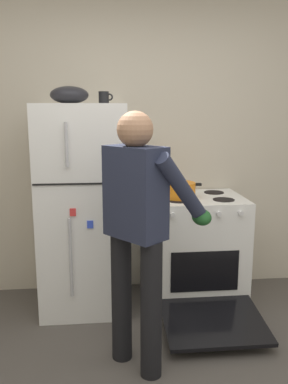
{
  "coord_description": "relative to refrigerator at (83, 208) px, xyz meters",
  "views": [
    {
      "loc": [
        -0.25,
        -1.62,
        1.6
      ],
      "look_at": [
        0.05,
        1.32,
        1.0
      ],
      "focal_mm": 37.82,
      "sensor_mm": 36.0,
      "label": 1
    }
  ],
  "objects": [
    {
      "name": "stove_range",
      "position": [
        0.93,
        -0.02,
        -0.38
      ],
      "size": [
        0.76,
        1.21,
        0.91
      ],
      "color": "white",
      "rests_on": "ground"
    },
    {
      "name": "red_pot",
      "position": [
        0.77,
        -0.05,
        0.15
      ],
      "size": [
        0.36,
        0.26,
        0.12
      ],
      "color": "orange",
      "rests_on": "stove_range"
    },
    {
      "name": "coffee_mug",
      "position": [
        0.18,
        0.05,
        0.87
      ],
      "size": [
        0.11,
        0.08,
        0.1
      ],
      "color": "black",
      "rests_on": "refrigerator"
    },
    {
      "name": "kitchen_wall_back",
      "position": [
        0.42,
        0.38,
        0.53
      ],
      "size": [
        6.0,
        0.1,
        2.7
      ],
      "primitive_type": "cube",
      "color": "beige",
      "rests_on": "ground"
    },
    {
      "name": "mixing_bowl",
      "position": [
        -0.08,
        0.0,
        0.89
      ],
      "size": [
        0.29,
        0.29,
        0.13
      ],
      "primitive_type": "ellipsoid",
      "color": "black",
      "rests_on": "refrigerator"
    },
    {
      "name": "person_cook",
      "position": [
        0.38,
        -0.87,
        0.13
      ],
      "size": [
        0.68,
        0.7,
        1.6
      ],
      "color": "black",
      "rests_on": "ground"
    },
    {
      "name": "refrigerator",
      "position": [
        0.0,
        0.0,
        0.0
      ],
      "size": [
        0.68,
        0.72,
        1.65
      ],
      "color": "white",
      "rests_on": "ground"
    }
  ]
}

